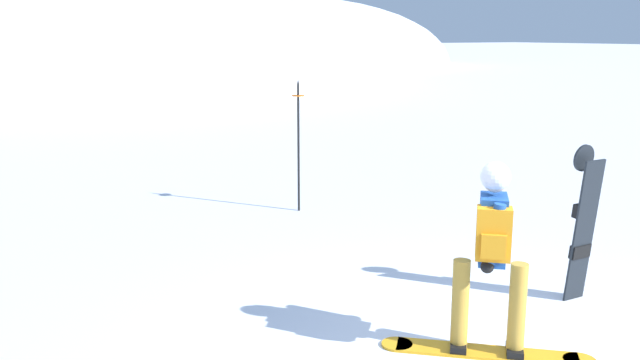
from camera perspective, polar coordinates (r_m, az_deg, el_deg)
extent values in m
plane|color=white|center=(6.34, 14.93, -14.16)|extent=(300.00, 300.00, 0.00)
ellipsoid|color=white|center=(38.69, -18.79, 7.31)|extent=(28.43, 25.59, 13.51)
ellipsoid|color=white|center=(61.06, -2.63, 9.43)|extent=(28.90, 26.01, 11.59)
cube|color=orange|center=(6.42, 13.51, -13.64)|extent=(1.36, 1.24, 0.02)
cylinder|color=orange|center=(6.43, 6.36, -13.31)|extent=(0.28, 0.28, 0.02)
cube|color=black|center=(6.39, 11.32, -13.22)|extent=(0.27, 0.28, 0.06)
cube|color=black|center=(6.41, 15.73, -13.36)|extent=(0.27, 0.28, 0.06)
cylinder|color=#BC8E33|center=(6.24, 11.47, -10.06)|extent=(0.15, 0.15, 0.82)
cylinder|color=#BC8E33|center=(6.26, 15.93, -10.21)|extent=(0.15, 0.15, 0.82)
cube|color=#1E4C9E|center=(6.02, 14.03, -3.96)|extent=(0.40, 0.42, 0.58)
cylinder|color=#1E4C9E|center=(5.80, 14.11, -4.57)|extent=(0.20, 0.19, 0.57)
cylinder|color=#1E4C9E|center=(6.25, 13.96, -3.38)|extent=(0.20, 0.19, 0.57)
sphere|color=black|center=(5.86, 13.60, -6.96)|extent=(0.11, 0.11, 0.11)
sphere|color=black|center=(6.33, 13.47, -5.50)|extent=(0.11, 0.11, 0.11)
cube|color=orange|center=(5.83, 14.11, -4.30)|extent=(0.33, 0.32, 0.44)
cube|color=orange|center=(5.75, 14.11, -5.34)|extent=(0.19, 0.18, 0.20)
sphere|color=beige|center=(5.92, 14.24, 0.00)|extent=(0.21, 0.21, 0.21)
sphere|color=silver|center=(5.92, 14.26, 0.28)|extent=(0.25, 0.25, 0.25)
cube|color=navy|center=(6.05, 14.19, 0.25)|extent=(0.15, 0.13, 0.08)
cube|color=black|center=(7.63, 20.91, -3.98)|extent=(0.28, 0.17, 1.52)
cylinder|color=black|center=(7.51, 20.91, 1.71)|extent=(0.28, 0.05, 0.28)
cube|color=black|center=(7.59, 20.86, -2.33)|extent=(0.25, 0.08, 0.15)
cube|color=black|center=(7.70, 20.62, -5.51)|extent=(0.25, 0.08, 0.15)
cylinder|color=black|center=(10.77, -1.78, 2.62)|extent=(0.04, 0.04, 1.99)
cylinder|color=orange|center=(10.66, -1.81, 6.95)|extent=(0.20, 0.20, 0.02)
cone|color=black|center=(10.65, -1.82, 8.13)|extent=(0.04, 0.04, 0.08)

